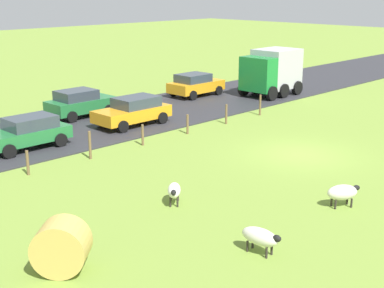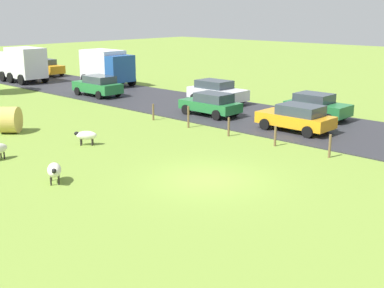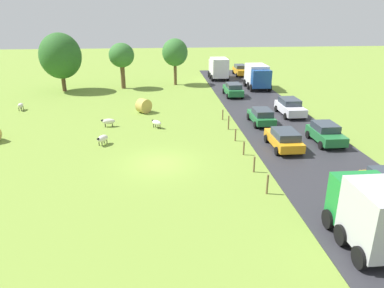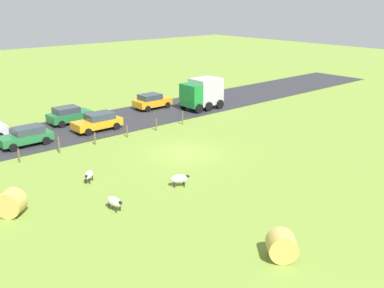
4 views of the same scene
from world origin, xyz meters
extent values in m
plane|color=olive|center=(0.00, 0.00, 0.00)|extent=(160.00, 160.00, 0.00)
cube|color=#2D2D33|center=(11.35, 0.00, 0.03)|extent=(8.00, 80.00, 0.06)
ellipsoid|color=silver|center=(-14.75, 15.65, 0.54)|extent=(0.48, 1.03, 0.47)
ellipsoid|color=silver|center=(-14.75, 15.16, 0.65)|extent=(0.18, 0.26, 0.20)
cylinder|color=#2D2823|center=(-14.62, 15.36, 0.18)|extent=(0.07, 0.07, 0.36)
cylinder|color=#2D2823|center=(-14.88, 15.36, 0.18)|extent=(0.07, 0.07, 0.36)
cylinder|color=#2D2823|center=(-14.62, 15.93, 0.18)|extent=(0.07, 0.07, 0.36)
cylinder|color=#2D2823|center=(-14.88, 15.93, 0.18)|extent=(0.07, 0.07, 0.36)
ellipsoid|color=silver|center=(-4.62, 8.93, 0.52)|extent=(1.21, 0.61, 0.50)
ellipsoid|color=black|center=(-5.18, 8.88, 0.63)|extent=(0.28, 0.20, 0.20)
cylinder|color=#2D2823|center=(-4.93, 8.76, 0.16)|extent=(0.07, 0.07, 0.33)
cylinder|color=#2D2823|center=(-4.95, 9.04, 0.16)|extent=(0.07, 0.07, 0.33)
cylinder|color=#2D2823|center=(-4.29, 8.82, 0.16)|extent=(0.07, 0.07, 0.33)
cylinder|color=#2D2823|center=(-4.31, 9.10, 0.16)|extent=(0.07, 0.07, 0.33)
ellipsoid|color=silver|center=(-4.51, 4.18, 0.53)|extent=(1.05, 1.22, 0.54)
ellipsoid|color=black|center=(-4.79, 3.74, 0.65)|extent=(0.29, 0.32, 0.20)
cylinder|color=#2D2823|center=(-4.54, 3.85, 0.16)|extent=(0.07, 0.07, 0.33)
cylinder|color=#2D2823|center=(-4.79, 4.01, 0.16)|extent=(0.07, 0.07, 0.33)
cylinder|color=#2D2823|center=(-4.22, 4.35, 0.16)|extent=(0.07, 0.07, 0.33)
cylinder|color=#2D2823|center=(-4.47, 4.52, 0.16)|extent=(0.07, 0.07, 0.33)
ellipsoid|color=white|center=(-0.19, 8.10, 0.51)|extent=(1.05, 1.06, 0.45)
ellipsoid|color=black|center=(-0.54, 8.46, 0.62)|extent=(0.31, 0.31, 0.20)
cylinder|color=#2D2823|center=(-0.48, 8.22, 0.17)|extent=(0.07, 0.07, 0.35)
cylinder|color=#2D2823|center=(-0.30, 8.40, 0.17)|extent=(0.07, 0.07, 0.35)
cylinder|color=#2D2823|center=(-0.08, 7.81, 0.17)|extent=(0.07, 0.07, 0.35)
cylinder|color=#2D2823|center=(0.10, 7.99, 0.17)|extent=(0.07, 0.07, 0.35)
cylinder|color=tan|center=(-1.53, 13.49, 0.74)|extent=(1.77, 1.74, 1.47)
cylinder|color=brown|center=(-12.36, 25.13, 1.20)|extent=(0.52, 0.52, 2.40)
ellipsoid|color=#285B23|center=(-12.36, 25.13, 4.58)|extent=(5.29, 5.29, 5.80)
cylinder|color=brown|center=(2.52, 28.06, 1.57)|extent=(0.43, 0.43, 3.13)
ellipsoid|color=#336B2D|center=(2.52, 28.06, 4.55)|extent=(3.57, 3.57, 3.78)
cylinder|color=brown|center=(-4.71, 26.21, 1.63)|extent=(0.59, 0.59, 3.26)
ellipsoid|color=#336B2D|center=(-4.71, 26.21, 4.46)|extent=(3.37, 3.37, 3.21)
cylinder|color=brown|center=(6.28, -5.06, 0.62)|extent=(0.12, 0.12, 1.24)
cylinder|color=brown|center=(6.28, -2.01, 0.55)|extent=(0.12, 0.12, 1.11)
cylinder|color=brown|center=(6.28, 1.03, 0.52)|extent=(0.12, 0.12, 1.03)
cylinder|color=brown|center=(6.28, 4.07, 0.52)|extent=(0.12, 0.12, 1.03)
cylinder|color=brown|center=(6.28, 7.12, 0.64)|extent=(0.12, 0.12, 1.28)
cylinder|color=brown|center=(6.28, 10.16, 0.52)|extent=(0.12, 0.12, 1.03)
cube|color=white|center=(9.33, 33.42, 1.69)|extent=(2.37, 1.20, 2.30)
cube|color=silver|center=(9.33, 30.99, 1.92)|extent=(2.37, 3.66, 2.75)
cylinder|color=black|center=(8.14, 33.42, 0.54)|extent=(0.30, 0.96, 0.96)
cylinder|color=black|center=(10.51, 33.42, 0.54)|extent=(0.30, 0.96, 0.96)
cylinder|color=black|center=(8.14, 31.90, 0.54)|extent=(0.30, 0.96, 0.96)
cylinder|color=black|center=(10.51, 31.90, 0.54)|extent=(0.30, 0.96, 0.96)
cylinder|color=black|center=(8.14, 29.89, 0.54)|extent=(0.30, 0.96, 0.96)
cylinder|color=black|center=(10.51, 29.89, 0.54)|extent=(0.30, 0.96, 0.96)
cube|color=#197F33|center=(9.47, -8.86, 1.69)|extent=(2.42, 1.20, 2.30)
cube|color=#B2B2B7|center=(9.47, -10.93, 1.88)|extent=(2.42, 2.94, 2.69)
cylinder|color=black|center=(8.26, -8.86, 0.54)|extent=(0.30, 0.96, 0.96)
cylinder|color=black|center=(10.69, -8.86, 0.54)|extent=(0.30, 0.96, 0.96)
cylinder|color=black|center=(8.26, -10.20, 0.54)|extent=(0.30, 0.96, 0.96)
cylinder|color=black|center=(8.26, -11.81, 0.54)|extent=(0.30, 0.96, 0.96)
cube|color=#1E4C99|center=(13.41, 22.19, 1.69)|extent=(2.48, 1.20, 2.30)
cube|color=silver|center=(13.41, 24.67, 1.86)|extent=(2.48, 3.75, 2.65)
cylinder|color=black|center=(14.65, 22.19, 0.54)|extent=(0.30, 0.96, 0.96)
cylinder|color=black|center=(12.17, 22.19, 0.54)|extent=(0.30, 0.96, 0.96)
cylinder|color=black|center=(14.65, 23.73, 0.54)|extent=(0.30, 0.96, 0.96)
cylinder|color=black|center=(12.17, 23.73, 0.54)|extent=(0.30, 0.96, 0.96)
cylinder|color=black|center=(14.65, 25.80, 0.54)|extent=(0.30, 0.96, 0.96)
cylinder|color=black|center=(12.17, 25.80, 0.54)|extent=(0.30, 0.96, 0.96)
cube|color=#237238|center=(9.29, 20.01, 0.75)|extent=(1.84, 4.34, 0.74)
cube|color=#333D47|center=(9.29, 19.68, 1.40)|extent=(1.62, 2.39, 0.56)
cylinder|color=black|center=(8.37, 21.42, 0.38)|extent=(0.22, 0.64, 0.64)
cylinder|color=black|center=(10.21, 21.42, 0.38)|extent=(0.22, 0.64, 0.64)
cylinder|color=black|center=(8.37, 18.60, 0.38)|extent=(0.22, 0.64, 0.64)
cylinder|color=black|center=(10.21, 18.60, 0.38)|extent=(0.22, 0.64, 0.64)
cylinder|color=black|center=(12.10, -5.24, 0.38)|extent=(0.22, 0.64, 0.64)
cube|color=silver|center=(13.37, 10.95, 0.76)|extent=(1.91, 4.47, 0.76)
cube|color=#333D47|center=(13.37, 11.29, 1.42)|extent=(1.68, 2.46, 0.56)
cylinder|color=black|center=(14.32, 9.50, 0.38)|extent=(0.22, 0.64, 0.64)
cylinder|color=black|center=(12.41, 9.50, 0.38)|extent=(0.22, 0.64, 0.64)
cylinder|color=black|center=(14.32, 12.41, 0.38)|extent=(0.22, 0.64, 0.64)
cylinder|color=black|center=(12.41, 12.41, 0.38)|extent=(0.22, 0.64, 0.64)
cube|color=orange|center=(13.41, 34.42, 0.78)|extent=(1.74, 4.54, 0.79)
cube|color=#333D47|center=(13.41, 34.76, 1.45)|extent=(1.53, 2.50, 0.56)
cylinder|color=black|center=(14.28, 32.95, 0.38)|extent=(0.22, 0.64, 0.64)
cylinder|color=black|center=(12.54, 32.95, 0.38)|extent=(0.22, 0.64, 0.64)
cylinder|color=black|center=(14.28, 35.90, 0.38)|extent=(0.22, 0.64, 0.64)
cylinder|color=black|center=(12.54, 35.90, 0.38)|extent=(0.22, 0.64, 0.64)
cube|color=orange|center=(9.63, 1.99, 0.70)|extent=(1.87, 4.27, 0.64)
cube|color=#333D47|center=(9.63, 1.67, 1.30)|extent=(1.65, 2.35, 0.56)
cylinder|color=black|center=(8.70, 3.38, 0.38)|extent=(0.22, 0.64, 0.64)
cylinder|color=black|center=(10.57, 3.38, 0.38)|extent=(0.22, 0.64, 0.64)
cylinder|color=black|center=(8.70, 0.61, 0.38)|extent=(0.22, 0.64, 0.64)
cylinder|color=black|center=(10.57, 0.61, 0.38)|extent=(0.22, 0.64, 0.64)
cube|color=#237238|center=(13.40, 2.74, 0.73)|extent=(1.86, 3.92, 0.70)
cube|color=#333D47|center=(13.40, 3.03, 1.36)|extent=(1.64, 2.16, 0.56)
cylinder|color=black|center=(14.33, 1.47, 0.38)|extent=(0.22, 0.64, 0.64)
cylinder|color=black|center=(12.47, 1.47, 0.38)|extent=(0.22, 0.64, 0.64)
cylinder|color=black|center=(14.33, 4.01, 0.38)|extent=(0.22, 0.64, 0.64)
cylinder|color=black|center=(12.47, 4.01, 0.38)|extent=(0.22, 0.64, 0.64)
cube|color=#237238|center=(9.64, 8.39, 0.68)|extent=(1.76, 4.05, 0.60)
cube|color=#333D47|center=(9.64, 8.09, 1.26)|extent=(1.55, 2.23, 0.56)
cylinder|color=black|center=(8.76, 9.71, 0.38)|extent=(0.22, 0.64, 0.64)
cylinder|color=black|center=(10.52, 9.71, 0.38)|extent=(0.22, 0.64, 0.64)
cylinder|color=black|center=(8.76, 7.08, 0.38)|extent=(0.22, 0.64, 0.64)
cylinder|color=black|center=(10.52, 7.08, 0.38)|extent=(0.22, 0.64, 0.64)
camera|label=1|loc=(-13.28, 20.40, 7.37)|focal=51.14mm
camera|label=2|loc=(-14.80, -13.09, 6.72)|focal=47.74mm
camera|label=3|loc=(0.12, -23.48, 10.29)|focal=33.68mm
camera|label=4|loc=(-24.17, 20.15, 11.26)|focal=41.17mm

